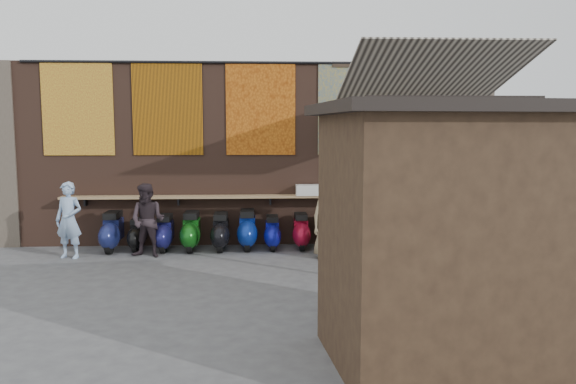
{
  "coord_description": "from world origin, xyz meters",
  "views": [
    {
      "loc": [
        0.27,
        -9.81,
        2.6
      ],
      "look_at": [
        0.83,
        1.2,
        1.33
      ],
      "focal_mm": 35.0,
      "sensor_mm": 36.0,
      "label": 1
    }
  ],
  "objects_px": {
    "scooter_stool_0": "(112,232)",
    "diner_left": "(69,220)",
    "shopper_grey": "(499,223)",
    "scooter_stool_3": "(191,231)",
    "scooter_stool_1": "(138,235)",
    "scooter_stool_9": "(354,231)",
    "shelf_box": "(311,190)",
    "market_stall": "(449,240)",
    "scooter_stool_8": "(326,232)",
    "scooter_stool_6": "(272,233)",
    "scooter_stool_2": "(165,233)",
    "scooter_stool_4": "(221,232)",
    "diner_right": "(148,221)",
    "shopper_tan": "(330,217)",
    "scooter_stool_5": "(247,230)",
    "shopper_navy": "(423,222)",
    "scooter_stool_7": "(301,231)"
  },
  "relations": [
    {
      "from": "scooter_stool_5",
      "to": "shopper_navy",
      "type": "relative_size",
      "value": 0.59
    },
    {
      "from": "scooter_stool_0",
      "to": "scooter_stool_9",
      "type": "xyz_separation_m",
      "value": [
        5.13,
        0.02,
        -0.03
      ]
    },
    {
      "from": "shopper_grey",
      "to": "scooter_stool_1",
      "type": "bearing_deg",
      "value": 16.31
    },
    {
      "from": "scooter_stool_1",
      "to": "diner_right",
      "type": "distance_m",
      "value": 0.82
    },
    {
      "from": "scooter_stool_1",
      "to": "scooter_stool_6",
      "type": "height_order",
      "value": "scooter_stool_6"
    },
    {
      "from": "shelf_box",
      "to": "market_stall",
      "type": "distance_m",
      "value": 6.24
    },
    {
      "from": "scooter_stool_3",
      "to": "shopper_tan",
      "type": "relative_size",
      "value": 0.51
    },
    {
      "from": "scooter_stool_5",
      "to": "scooter_stool_0",
      "type": "bearing_deg",
      "value": -178.85
    },
    {
      "from": "scooter_stool_6",
      "to": "market_stall",
      "type": "distance_m",
      "value": 6.22
    },
    {
      "from": "diner_left",
      "to": "shelf_box",
      "type": "bearing_deg",
      "value": 24.98
    },
    {
      "from": "scooter_stool_0",
      "to": "scooter_stool_8",
      "type": "bearing_deg",
      "value": 0.13
    },
    {
      "from": "diner_left",
      "to": "shopper_navy",
      "type": "height_order",
      "value": "diner_left"
    },
    {
      "from": "scooter_stool_0",
      "to": "scooter_stool_7",
      "type": "distance_m",
      "value": 3.99
    },
    {
      "from": "scooter_stool_4",
      "to": "market_stall",
      "type": "height_order",
      "value": "market_stall"
    },
    {
      "from": "scooter_stool_6",
      "to": "diner_right",
      "type": "height_order",
      "value": "diner_right"
    },
    {
      "from": "scooter_stool_6",
      "to": "scooter_stool_7",
      "type": "xyz_separation_m",
      "value": [
        0.62,
        0.03,
        0.02
      ]
    },
    {
      "from": "scooter_stool_2",
      "to": "scooter_stool_5",
      "type": "relative_size",
      "value": 0.91
    },
    {
      "from": "scooter_stool_2",
      "to": "shopper_navy",
      "type": "bearing_deg",
      "value": -10.75
    },
    {
      "from": "shelf_box",
      "to": "scooter_stool_6",
      "type": "distance_m",
      "value": 1.26
    },
    {
      "from": "scooter_stool_7",
      "to": "shopper_navy",
      "type": "distance_m",
      "value": 2.58
    },
    {
      "from": "scooter_stool_1",
      "to": "scooter_stool_6",
      "type": "distance_m",
      "value": 2.86
    },
    {
      "from": "scooter_stool_8",
      "to": "shopper_grey",
      "type": "height_order",
      "value": "shopper_grey"
    },
    {
      "from": "scooter_stool_6",
      "to": "shopper_grey",
      "type": "xyz_separation_m",
      "value": [
        4.12,
        -1.87,
        0.5
      ]
    },
    {
      "from": "scooter_stool_0",
      "to": "diner_right",
      "type": "xyz_separation_m",
      "value": [
        0.86,
        -0.58,
        0.33
      ]
    },
    {
      "from": "scooter_stool_2",
      "to": "scooter_stool_4",
      "type": "bearing_deg",
      "value": -0.25
    },
    {
      "from": "market_stall",
      "to": "scooter_stool_4",
      "type": "bearing_deg",
      "value": 110.5
    },
    {
      "from": "scooter_stool_0",
      "to": "diner_left",
      "type": "relative_size",
      "value": 0.57
    },
    {
      "from": "scooter_stool_2",
      "to": "shopper_tan",
      "type": "relative_size",
      "value": 0.48
    },
    {
      "from": "diner_left",
      "to": "diner_right",
      "type": "distance_m",
      "value": 1.55
    },
    {
      "from": "scooter_stool_1",
      "to": "scooter_stool_9",
      "type": "xyz_separation_m",
      "value": [
        4.62,
        -0.03,
        0.05
      ]
    },
    {
      "from": "scooter_stool_5",
      "to": "scooter_stool_3",
      "type": "bearing_deg",
      "value": -176.59
    },
    {
      "from": "shopper_grey",
      "to": "scooter_stool_0",
      "type": "bearing_deg",
      "value": 17.64
    },
    {
      "from": "scooter_stool_3",
      "to": "shelf_box",
      "type": "bearing_deg",
      "value": 7.43
    },
    {
      "from": "scooter_stool_9",
      "to": "shopper_grey",
      "type": "relative_size",
      "value": 0.48
    },
    {
      "from": "shelf_box",
      "to": "shopper_tan",
      "type": "bearing_deg",
      "value": -76.92
    },
    {
      "from": "scooter_stool_2",
      "to": "scooter_stool_6",
      "type": "distance_m",
      "value": 2.27
    },
    {
      "from": "scooter_stool_7",
      "to": "scooter_stool_8",
      "type": "bearing_deg",
      "value": -4.37
    },
    {
      "from": "diner_left",
      "to": "market_stall",
      "type": "bearing_deg",
      "value": -27.34
    },
    {
      "from": "scooter_stool_7",
      "to": "diner_right",
      "type": "height_order",
      "value": "diner_right"
    },
    {
      "from": "shopper_grey",
      "to": "scooter_stool_3",
      "type": "bearing_deg",
      "value": 14.06
    },
    {
      "from": "scooter_stool_6",
      "to": "scooter_stool_1",
      "type": "bearing_deg",
      "value": 179.51
    },
    {
      "from": "scooter_stool_0",
      "to": "scooter_stool_2",
      "type": "relative_size",
      "value": 1.09
    },
    {
      "from": "scooter_stool_5",
      "to": "diner_right",
      "type": "xyz_separation_m",
      "value": [
        -1.98,
        -0.64,
        0.33
      ]
    },
    {
      "from": "scooter_stool_4",
      "to": "scooter_stool_5",
      "type": "height_order",
      "value": "scooter_stool_5"
    },
    {
      "from": "scooter_stool_8",
      "to": "shopper_grey",
      "type": "xyz_separation_m",
      "value": [
        2.97,
        -1.86,
        0.48
      ]
    },
    {
      "from": "scooter_stool_0",
      "to": "market_stall",
      "type": "relative_size",
      "value": 0.32
    },
    {
      "from": "shelf_box",
      "to": "scooter_stool_2",
      "type": "distance_m",
      "value": 3.26
    },
    {
      "from": "shelf_box",
      "to": "shopper_tan",
      "type": "height_order",
      "value": "shopper_tan"
    },
    {
      "from": "scooter_stool_7",
      "to": "diner_right",
      "type": "relative_size",
      "value": 0.53
    },
    {
      "from": "shelf_box",
      "to": "scooter_stool_1",
      "type": "height_order",
      "value": "shelf_box"
    }
  ]
}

